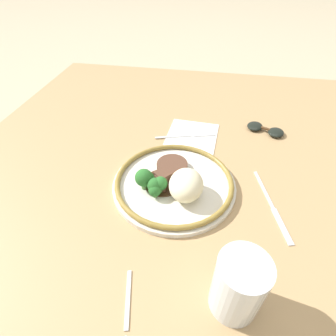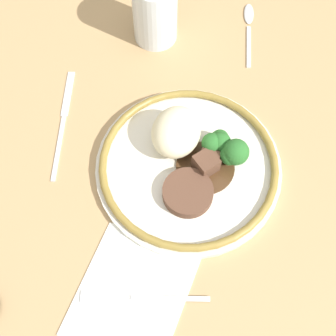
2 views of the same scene
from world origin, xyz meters
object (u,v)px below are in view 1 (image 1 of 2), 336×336
Objects in this scene: juice_glass at (238,287)px; knife at (272,207)px; plate at (174,182)px; sunglasses at (265,129)px; fork at (191,135)px.

knife is at bearing 157.79° from juice_glass.
sunglasses is (-0.28, 0.24, -0.01)m from plate.
knife is (-0.22, 0.09, -0.05)m from juice_glass.
plate is 2.37× the size of sunglasses.
fork is 0.31m from knife.
plate is 0.37m from sunglasses.
sunglasses is (-0.52, 0.10, -0.05)m from juice_glass.
juice_glass is at bearing -36.96° from knife.
fork is (-0.22, 0.02, -0.02)m from plate.
juice_glass is at bearing 29.38° from plate.
juice_glass reaches higher than knife.
plate is 1.40× the size of knife.
juice_glass is 0.57× the size of knife.
juice_glass is 0.24m from knife.
fork is at bearing -165.78° from juice_glass.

